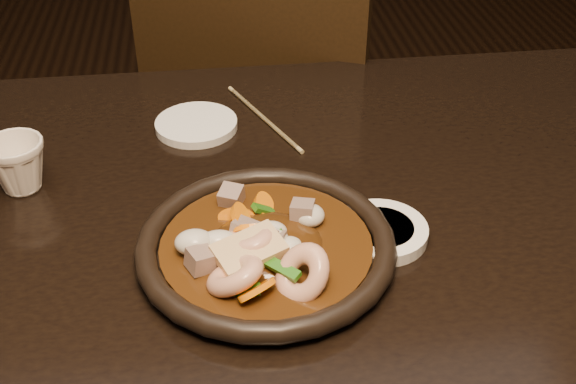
{
  "coord_description": "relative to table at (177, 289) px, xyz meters",
  "views": [
    {
      "loc": [
        0.05,
        -0.66,
        1.28
      ],
      "look_at": [
        0.14,
        0.01,
        0.8
      ],
      "focal_mm": 45.0,
      "sensor_mm": 36.0,
      "label": 1
    }
  ],
  "objects": [
    {
      "name": "table",
      "position": [
        0.0,
        0.0,
        0.0
      ],
      "size": [
        1.6,
        0.9,
        0.75
      ],
      "color": "black",
      "rests_on": "floor"
    },
    {
      "name": "stirfry",
      "position": [
        0.1,
        -0.05,
        0.1
      ],
      "size": [
        0.17,
        0.21,
        0.06
      ],
      "color": "#351C09",
      "rests_on": "plate"
    },
    {
      "name": "chair",
      "position": [
        0.18,
        0.65,
        -0.15
      ],
      "size": [
        0.59,
        0.59,
        0.96
      ],
      "rotation": [
        0.0,
        0.0,
        2.74
      ],
      "color": "black",
      "rests_on": "floor"
    },
    {
      "name": "saucer_right",
      "position": [
        0.03,
        0.25,
        0.08
      ],
      "size": [
        0.12,
        0.12,
        0.01
      ],
      "primitive_type": "cylinder",
      "color": "white",
      "rests_on": "table"
    },
    {
      "name": "tea_cup",
      "position": [
        -0.19,
        0.13,
        0.11
      ],
      "size": [
        0.09,
        0.09,
        0.07
      ],
      "primitive_type": "imported",
      "rotation": [
        0.0,
        0.0,
        0.3
      ],
      "color": "silver",
      "rests_on": "table"
    },
    {
      "name": "chopsticks",
      "position": [
        0.13,
        0.27,
        0.08
      ],
      "size": [
        0.09,
        0.2,
        0.01
      ],
      "rotation": [
        0.0,
        0.0,
        0.41
      ],
      "color": "tan",
      "rests_on": "table"
    },
    {
      "name": "soy_dish",
      "position": [
        0.24,
        -0.02,
        0.08
      ],
      "size": [
        0.11,
        0.11,
        0.02
      ],
      "primitive_type": "cylinder",
      "color": "white",
      "rests_on": "table"
    },
    {
      "name": "plate",
      "position": [
        0.11,
        -0.04,
        0.09
      ],
      "size": [
        0.29,
        0.29,
        0.03
      ],
      "color": "black",
      "rests_on": "table"
    }
  ]
}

